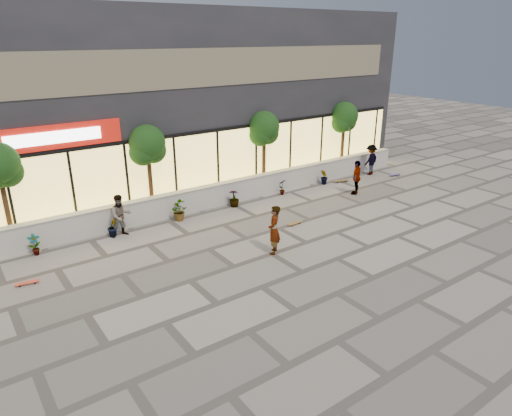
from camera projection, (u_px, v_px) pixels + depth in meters
ground at (337, 259)px, 15.94m from camera, size 80.00×80.00×0.00m
planter_wall at (229, 192)px, 21.07m from camera, size 22.00×0.42×1.04m
retail_building at (172, 97)px, 23.90m from camera, size 24.00×9.17×8.50m
shrub_a at (34, 245)px, 16.07m from camera, size 0.43×0.29×0.81m
shrub_b at (113, 226)px, 17.59m from camera, size 0.57×0.57×0.81m
shrub_c at (178, 211)px, 19.12m from camera, size 0.68×0.77×0.81m
shrub_d at (234, 198)px, 20.64m from camera, size 0.64×0.64×0.81m
shrub_e at (282, 187)px, 22.16m from camera, size 0.46×0.35×0.81m
shrub_f at (324, 177)px, 23.69m from camera, size 0.55×0.57×0.81m
tree_midwest at (148, 147)px, 18.82m from camera, size 1.60×1.50×3.92m
tree_mideast at (264, 130)px, 22.08m from camera, size 1.60×1.50×3.92m
tree_east at (344, 119)px, 25.08m from camera, size 1.60×1.50×3.92m
skater_center at (274, 230)px, 16.07m from camera, size 0.77×0.76×1.79m
skater_left at (121, 216)px, 17.48m from camera, size 0.82×0.64×1.68m
skater_right_near at (357, 177)px, 22.13m from camera, size 1.05×0.88×1.69m
skater_right_far at (371, 160)px, 25.24m from camera, size 1.18×0.80×1.69m
skateboard_center at (295, 223)px, 18.77m from camera, size 0.70×0.20×0.08m
skateboard_left at (27, 283)px, 14.27m from camera, size 0.72×0.29×0.08m
skateboard_right_near at (341, 181)px, 24.16m from camera, size 0.89×0.45×0.10m
skateboard_right_far at (395, 174)px, 25.26m from camera, size 0.78×0.29×0.09m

